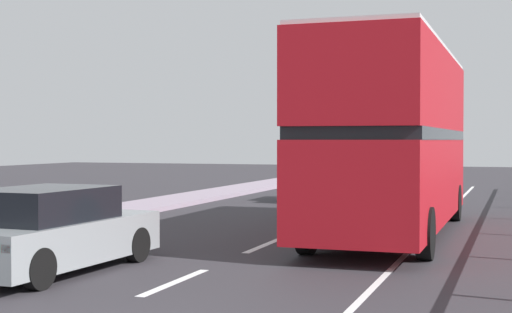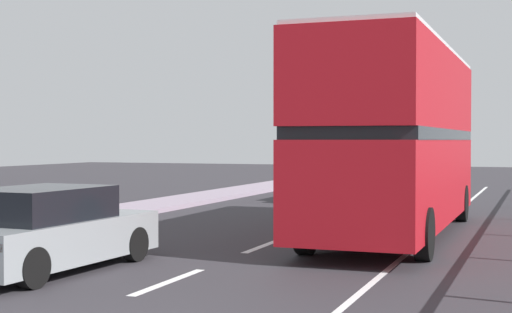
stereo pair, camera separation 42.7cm
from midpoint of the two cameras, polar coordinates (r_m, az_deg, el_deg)
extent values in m
cube|color=silver|center=(12.24, -5.56, -9.33)|extent=(0.16, 2.39, 0.01)
cube|color=silver|center=(16.29, 1.42, -6.68)|extent=(0.16, 2.39, 0.01)
cube|color=silver|center=(20.50, 5.54, -5.04)|extent=(0.16, 2.39, 0.01)
cube|color=silver|center=(24.80, 8.24, -3.96)|extent=(0.16, 2.39, 0.01)
cube|color=silver|center=(29.13, 10.13, -3.19)|extent=(0.16, 2.39, 0.01)
cube|color=silver|center=(33.50, 11.53, -2.62)|extent=(0.16, 2.39, 0.01)
cube|color=silver|center=(15.17, 11.89, -7.29)|extent=(0.12, 46.00, 0.01)
cube|color=#B3121C|center=(18.16, 11.15, -1.76)|extent=(2.53, 10.31, 1.90)
cube|color=black|center=(18.14, 11.17, 1.62)|extent=(2.55, 9.90, 0.24)
cube|color=#B3121C|center=(18.17, 11.18, 4.82)|extent=(2.53, 10.31, 1.79)
cube|color=silver|center=(18.25, 11.19, 7.77)|extent=(2.48, 10.11, 0.10)
cube|color=black|center=(23.23, 13.21, -0.88)|extent=(2.25, 0.05, 1.33)
cube|color=yellow|center=(23.27, 13.24, 5.12)|extent=(1.50, 0.05, 0.28)
cylinder|color=black|center=(22.10, 9.79, -3.31)|extent=(0.28, 1.00, 1.00)
cylinder|color=black|center=(21.79, 15.74, -3.40)|extent=(0.28, 1.00, 1.00)
cylinder|color=black|center=(15.02, 4.57, -5.44)|extent=(0.28, 1.00, 1.00)
cylinder|color=black|center=(14.56, 13.33, -5.68)|extent=(0.28, 1.00, 1.00)
cube|color=gray|center=(13.57, -14.45, -6.05)|extent=(2.06, 4.32, 0.71)
cube|color=black|center=(13.34, -15.03, -3.46)|extent=(1.74, 2.41, 0.56)
cube|color=red|center=(11.43, -17.67, -6.55)|extent=(0.16, 0.07, 0.12)
cylinder|color=black|center=(15.23, -13.66, -6.06)|extent=(0.23, 0.65, 0.64)
cylinder|color=black|center=(14.28, -8.21, -6.53)|extent=(0.23, 0.65, 0.64)
cylinder|color=black|center=(11.98, -15.45, -8.06)|extent=(0.23, 0.65, 0.64)
cube|color=#1A2330|center=(28.45, 5.82, -2.23)|extent=(1.71, 4.18, 0.69)
cube|color=black|center=(28.22, 5.72, -1.05)|extent=(1.50, 2.30, 0.50)
cube|color=red|center=(26.68, 3.12, -2.08)|extent=(0.16, 0.06, 0.12)
cube|color=red|center=(26.26, 6.26, -2.14)|extent=(0.16, 0.06, 0.12)
cylinder|color=black|center=(30.00, 5.08, -2.44)|extent=(0.20, 0.64, 0.64)
cylinder|color=black|center=(29.62, 7.96, -2.49)|extent=(0.20, 0.64, 0.64)
cylinder|color=black|center=(27.35, 3.50, -2.79)|extent=(0.20, 0.64, 0.64)
cylinder|color=black|center=(26.93, 6.65, -2.86)|extent=(0.20, 0.64, 0.64)
camera|label=1|loc=(0.21, -89.22, 0.02)|focal=53.30mm
camera|label=2|loc=(0.21, 90.78, -0.02)|focal=53.30mm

